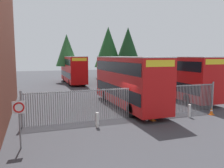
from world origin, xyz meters
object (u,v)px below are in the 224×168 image
at_px(speed_limit_sign_post, 19,113).
at_px(bollard_near_right, 189,111).
at_px(double_decker_bus_behind_fence_right, 119,70).
at_px(bollard_near_left, 97,120).
at_px(traffic_cone_mid_forecourt, 211,111).
at_px(double_decker_bus_near_gate, 128,80).
at_px(traffic_cone_by_gate, 153,117).
at_px(double_decker_bus_far_back, 73,69).
at_px(bollard_center_front, 147,114).
at_px(double_decker_bus_behind_fence_left, 177,76).

bearing_deg(speed_limit_sign_post, bollard_near_right, 10.78).
relative_size(double_decker_bus_behind_fence_right, speed_limit_sign_post, 4.50).
relative_size(bollard_near_left, traffic_cone_mid_forecourt, 1.61).
bearing_deg(bollard_near_left, double_decker_bus_near_gate, 49.44).
distance_m(double_decker_bus_behind_fence_right, traffic_cone_mid_forecourt, 19.02).
xyz_separation_m(traffic_cone_by_gate, speed_limit_sign_post, (-8.50, -2.25, 1.49)).
height_order(double_decker_bus_behind_fence_right, traffic_cone_by_gate, double_decker_bus_behind_fence_right).
bearing_deg(double_decker_bus_far_back, bollard_center_front, -87.58).
distance_m(bollard_near_right, traffic_cone_mid_forecourt, 2.05).
xyz_separation_m(bollard_near_left, traffic_cone_mid_forecourt, (9.09, 0.12, -0.19)).
bearing_deg(speed_limit_sign_post, double_decker_bus_far_back, 74.79).
height_order(double_decker_bus_behind_fence_right, bollard_near_left, double_decker_bus_behind_fence_right).
distance_m(double_decker_bus_behind_fence_left, bollard_center_front, 9.81).
height_order(traffic_cone_by_gate, speed_limit_sign_post, speed_limit_sign_post).
bearing_deg(speed_limit_sign_post, bollard_center_front, 16.90).
bearing_deg(traffic_cone_by_gate, traffic_cone_mid_forecourt, -0.81).
distance_m(traffic_cone_mid_forecourt, speed_limit_sign_post, 13.77).
distance_m(double_decker_bus_behind_fence_right, bollard_near_right, 19.06).
distance_m(double_decker_bus_behind_fence_right, double_decker_bus_far_back, 7.94).
relative_size(double_decker_bus_near_gate, speed_limit_sign_post, 4.50).
relative_size(double_decker_bus_behind_fence_left, double_decker_bus_far_back, 1.00).
distance_m(double_decker_bus_near_gate, double_decker_bus_behind_fence_left, 6.95).
xyz_separation_m(bollard_center_front, speed_limit_sign_post, (-8.15, -2.48, 1.30)).
relative_size(double_decker_bus_behind_fence_right, bollard_near_left, 11.38).
bearing_deg(speed_limit_sign_post, bollard_near_left, 24.93).
bearing_deg(double_decker_bus_far_back, traffic_cone_by_gate, -86.76).
bearing_deg(double_decker_bus_behind_fence_left, double_decker_bus_behind_fence_right, 99.41).
relative_size(double_decker_bus_behind_fence_left, traffic_cone_by_gate, 18.32).
xyz_separation_m(bollard_near_right, traffic_cone_mid_forecourt, (2.05, -0.01, -0.19)).
bearing_deg(double_decker_bus_near_gate, double_decker_bus_behind_fence_left, 18.63).
xyz_separation_m(double_decker_bus_far_back, bollard_near_left, (-2.72, -24.22, -1.95)).
bearing_deg(traffic_cone_by_gate, double_decker_bus_behind_fence_right, 76.16).
xyz_separation_m(double_decker_bus_far_back, bollard_near_right, (4.33, -24.09, -1.95)).
bearing_deg(bollard_center_front, double_decker_bus_behind_fence_right, 74.97).
bearing_deg(bollard_near_left, traffic_cone_by_gate, 2.66).
bearing_deg(double_decker_bus_behind_fence_right, traffic_cone_by_gate, -103.84).
bearing_deg(double_decker_bus_behind_fence_left, speed_limit_sign_post, -149.02).
distance_m(bollard_near_right, speed_limit_sign_post, 11.75).
relative_size(double_decker_bus_far_back, bollard_near_right, 11.38).
distance_m(double_decker_bus_behind_fence_right, speed_limit_sign_post, 24.84).
relative_size(double_decker_bus_near_gate, traffic_cone_mid_forecourt, 18.32).
height_order(double_decker_bus_far_back, bollard_center_front, double_decker_bus_far_back).
bearing_deg(traffic_cone_mid_forecourt, bollard_near_right, 179.74).
bearing_deg(double_decker_bus_behind_fence_right, traffic_cone_mid_forecourt, -88.86).
distance_m(double_decker_bus_near_gate, bollard_center_front, 4.82).
bearing_deg(bollard_near_right, traffic_cone_mid_forecourt, -0.26).
xyz_separation_m(bollard_near_left, bollard_near_right, (7.05, 0.13, 0.00)).
distance_m(double_decker_bus_behind_fence_right, bollard_near_left, 21.01).
distance_m(bollard_near_left, bollard_center_front, 3.75).
xyz_separation_m(double_decker_bus_far_back, speed_limit_sign_post, (-7.14, -26.27, -0.65)).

